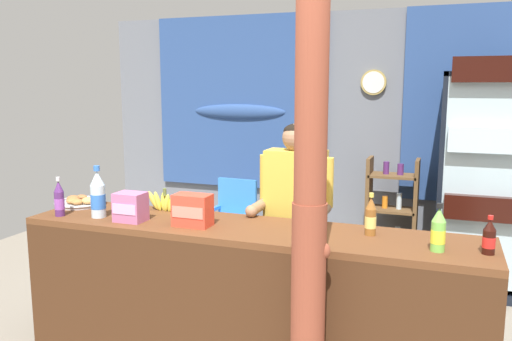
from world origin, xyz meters
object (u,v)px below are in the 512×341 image
at_px(timber_post, 310,213).
at_px(soda_bottle_lime_soda, 438,231).
at_px(drink_fridge, 481,166).
at_px(soda_bottle_iced_tea, 371,217).
at_px(stall_counter, 239,291).
at_px(soda_bottle_grape_soda, 59,199).
at_px(soda_bottle_cola, 489,238).
at_px(snack_box_wafer, 130,207).
at_px(soda_bottle_water, 98,195).
at_px(bottle_shelf_rack, 391,213).
at_px(plastic_lawn_chair, 232,217).
at_px(shopkeeper, 295,207).
at_px(snack_box_crackers, 193,210).
at_px(banana_bunch, 164,202).
at_px(pastry_tray, 81,202).

bearing_deg(timber_post, soda_bottle_lime_soda, 29.10).
xyz_separation_m(drink_fridge, soda_bottle_iced_tea, (-0.67, -1.87, -0.05)).
bearing_deg(stall_counter, soda_bottle_grape_soda, -177.47).
height_order(soda_bottle_cola, snack_box_wafer, soda_bottle_cola).
xyz_separation_m(timber_post, soda_bottle_water, (-1.49, 0.32, -0.08)).
bearing_deg(timber_post, soda_bottle_grape_soda, 171.64).
bearing_deg(drink_fridge, bottle_shelf_rack, 163.01).
height_order(drink_fridge, soda_bottle_iced_tea, drink_fridge).
bearing_deg(drink_fridge, plastic_lawn_chair, -175.99).
xyz_separation_m(shopkeeper, snack_box_crackers, (-0.48, -0.59, 0.07)).
bearing_deg(soda_bottle_grape_soda, timber_post, -8.36).
height_order(shopkeeper, soda_bottle_lime_soda, shopkeeper).
relative_size(timber_post, snack_box_crackers, 10.82).
relative_size(soda_bottle_iced_tea, snack_box_wafer, 1.34).
xyz_separation_m(soda_bottle_grape_soda, snack_box_wafer, (0.51, 0.05, -0.02)).
height_order(drink_fridge, banana_bunch, drink_fridge).
bearing_deg(snack_box_crackers, soda_bottle_lime_soda, -0.22).
distance_m(plastic_lawn_chair, soda_bottle_cola, 2.92).
distance_m(bottle_shelf_rack, soda_bottle_grape_soda, 3.06).
relative_size(shopkeeper, snack_box_crackers, 6.80).
height_order(soda_bottle_water, snack_box_crackers, soda_bottle_water).
bearing_deg(snack_box_wafer, drink_fridge, 44.38).
height_order(timber_post, soda_bottle_cola, timber_post).
relative_size(drink_fridge, soda_bottle_iced_tea, 8.20).
bearing_deg(bottle_shelf_rack, drink_fridge, -16.99).
relative_size(drink_fridge, plastic_lawn_chair, 2.34).
distance_m(drink_fridge, soda_bottle_grape_soda, 3.39).
bearing_deg(soda_bottle_water, shopkeeper, 27.93).
bearing_deg(soda_bottle_water, plastic_lawn_chair, 86.05).
bearing_deg(soda_bottle_grape_soda, soda_bottle_water, 13.49).
xyz_separation_m(timber_post, snack_box_crackers, (-0.81, 0.34, -0.13)).
bearing_deg(soda_bottle_iced_tea, snack_box_wafer, -171.92).
height_order(soda_bottle_lime_soda, soda_bottle_iced_tea, soda_bottle_lime_soda).
bearing_deg(snack_box_crackers, bottle_shelf_rack, 67.09).
distance_m(timber_post, snack_box_crackers, 0.89).
xyz_separation_m(plastic_lawn_chair, soda_bottle_iced_tea, (1.58, -1.72, 0.56)).
distance_m(shopkeeper, soda_bottle_water, 1.31).
distance_m(plastic_lawn_chair, snack_box_wafer, 2.00).
relative_size(snack_box_crackers, pastry_tray, 0.64).
height_order(plastic_lawn_chair, soda_bottle_grape_soda, soda_bottle_grape_soda).
height_order(soda_bottle_water, soda_bottle_lime_soda, soda_bottle_water).
distance_m(bottle_shelf_rack, soda_bottle_iced_tea, 2.16).
bearing_deg(soda_bottle_cola, soda_bottle_iced_tea, 167.24).
bearing_deg(soda_bottle_water, soda_bottle_cola, 1.31).
height_order(shopkeeper, snack_box_crackers, shopkeeper).
bearing_deg(shopkeeper, banana_bunch, -159.65).
relative_size(stall_counter, soda_bottle_water, 8.39).
relative_size(shopkeeper, soda_bottle_water, 4.56).
height_order(soda_bottle_lime_soda, banana_bunch, soda_bottle_lime_soda).
height_order(plastic_lawn_chair, soda_bottle_lime_soda, soda_bottle_lime_soda).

